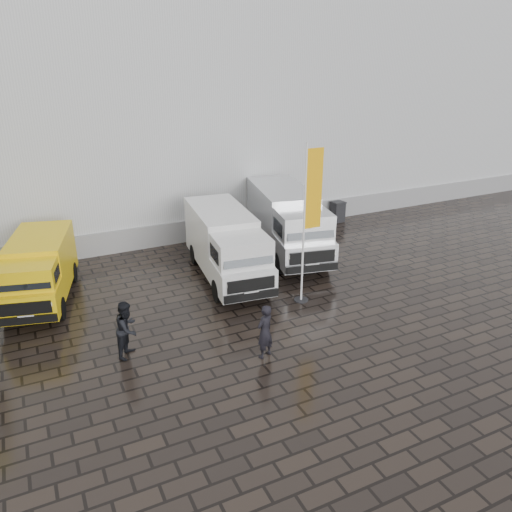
# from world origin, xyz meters

# --- Properties ---
(ground) EXTENTS (120.00, 120.00, 0.00)m
(ground) POSITION_xyz_m (0.00, 0.00, 0.00)
(ground) COLOR black
(ground) RESTS_ON ground
(exhibition_hall) EXTENTS (44.00, 16.00, 12.00)m
(exhibition_hall) POSITION_xyz_m (2.00, 16.00, 6.00)
(exhibition_hall) COLOR silver
(exhibition_hall) RESTS_ON ground
(hall_plinth) EXTENTS (44.00, 0.15, 1.00)m
(hall_plinth) POSITION_xyz_m (2.00, 7.95, 0.50)
(hall_plinth) COLOR gray
(hall_plinth) RESTS_ON ground
(van_yellow) EXTENTS (2.92, 5.01, 2.17)m
(van_yellow) POSITION_xyz_m (-7.53, 4.47, 1.09)
(van_yellow) COLOR yellow
(van_yellow) RESTS_ON ground
(van_white) EXTENTS (2.59, 5.99, 2.52)m
(van_white) POSITION_xyz_m (-0.99, 3.51, 1.26)
(van_white) COLOR white
(van_white) RESTS_ON ground
(van_silver) EXTENTS (3.30, 6.51, 2.70)m
(van_silver) POSITION_xyz_m (2.30, 4.70, 1.35)
(van_silver) COLOR silver
(van_silver) RESTS_ON ground
(flagpole) EXTENTS (0.88, 0.50, 5.51)m
(flagpole) POSITION_xyz_m (0.78, 0.57, 3.11)
(flagpole) COLOR black
(flagpole) RESTS_ON ground
(wheelie_bin) EXTENTS (0.63, 0.63, 1.04)m
(wheelie_bin) POSITION_xyz_m (6.78, 7.44, 0.52)
(wheelie_bin) COLOR black
(wheelie_bin) RESTS_ON ground
(person_front) EXTENTS (0.70, 0.59, 1.62)m
(person_front) POSITION_xyz_m (-2.11, -1.98, 0.81)
(person_front) COLOR black
(person_front) RESTS_ON ground
(person_tent) EXTENTS (1.01, 1.04, 1.69)m
(person_tent) POSITION_xyz_m (-5.57, -0.21, 0.84)
(person_tent) COLOR black
(person_tent) RESTS_ON ground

